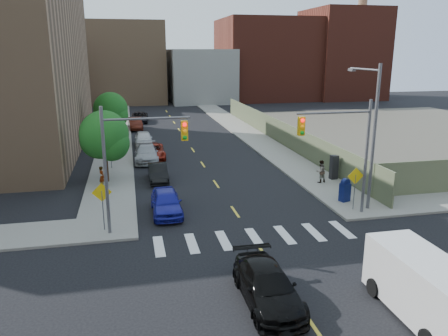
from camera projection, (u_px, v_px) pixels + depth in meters
name	position (u px, v px, depth m)	size (l,w,h in m)	color
ground	(277.00, 274.00, 19.61)	(160.00, 160.00, 0.00)	black
sidewalk_nw	(117.00, 127.00, 57.14)	(3.50, 73.00, 0.15)	gray
sidewalk_ne	(232.00, 123.00, 60.34)	(3.50, 73.00, 0.15)	gray
fence_north	(277.00, 131.00, 47.68)	(0.12, 44.00, 2.50)	#6B704F
gravel_lot	(413.00, 132.00, 53.69)	(36.00, 42.00, 0.06)	#595447
bg_bldg_west	(38.00, 72.00, 79.55)	(14.00, 18.00, 12.00)	#592319
bg_bldg_midwest	(127.00, 63.00, 84.35)	(14.00, 16.00, 15.00)	#8C6B4C
bg_bldg_center	(200.00, 76.00, 86.00)	(12.00, 16.00, 10.00)	gray
bg_bldg_east	(265.00, 59.00, 90.00)	(18.00, 18.00, 16.00)	#592319
bg_bldg_fareast	(341.00, 54.00, 91.16)	(14.00, 16.00, 18.00)	#592319
smokestack	(361.00, 29.00, 90.69)	(1.80, 1.80, 28.00)	#8C6B4C
signal_nw	(134.00, 153.00, 22.86)	(4.59, 0.30, 7.00)	#59595E
signal_ne	(344.00, 143.00, 25.33)	(4.59, 0.30, 7.00)	#59595E
streetlight_ne	(371.00, 127.00, 26.46)	(0.25, 3.70, 9.00)	#59595E
warn_sign_nw	(102.00, 198.00, 23.61)	(1.06, 0.06, 2.83)	#59595E
warn_sign_ne	(355.00, 181.00, 26.71)	(1.06, 0.06, 2.83)	#59595E
warn_sign_midwest	(110.00, 146.00, 36.35)	(1.06, 0.06, 2.83)	#59595E
tree_west_near	(104.00, 138.00, 32.19)	(3.66, 3.64, 5.52)	#332114
tree_west_far	(111.00, 111.00, 46.34)	(3.66, 3.64, 5.52)	#332114
parked_car_blue	(166.00, 202.00, 26.67)	(1.78, 4.43, 1.51)	#1B1D98
parked_car_black	(158.00, 173.00, 33.45)	(1.40, 4.02, 1.32)	black
parked_car_red	(152.00, 151.00, 40.43)	(2.27, 4.93, 1.37)	maroon
parked_car_silver	(146.00, 153.00, 39.43)	(2.08, 5.12, 1.49)	#9B9DA2
parked_car_white	(144.00, 139.00, 45.90)	(1.81, 4.49, 1.53)	silver
parked_car_maroon	(135.00, 123.00, 55.51)	(1.60, 4.59, 1.51)	#45170D
parked_car_grey	(139.00, 117.00, 61.10)	(2.34, 5.07, 1.41)	black
black_sedan	(267.00, 286.00, 17.20)	(2.02, 4.96, 1.44)	black
cargo_van	(422.00, 284.00, 16.28)	(2.23, 5.25, 2.39)	silver
mailbox	(345.00, 190.00, 28.47)	(0.75, 0.65, 1.54)	#0E1954
payphone	(334.00, 167.00, 33.41)	(0.55, 0.45, 1.85)	black
pedestrian_west	(102.00, 177.00, 31.44)	(0.56, 0.37, 1.54)	gray
pedestrian_east	(321.00, 171.00, 32.53)	(0.82, 0.64, 1.69)	gray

